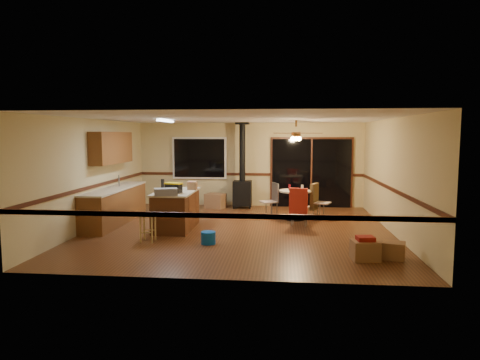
# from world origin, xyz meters

# --- Properties ---
(floor) EXTENTS (7.00, 7.00, 0.00)m
(floor) POSITION_xyz_m (0.00, 0.00, 0.00)
(floor) COLOR #552E17
(floor) RESTS_ON ground
(ceiling) EXTENTS (7.00, 7.00, 0.00)m
(ceiling) POSITION_xyz_m (0.00, 0.00, 2.60)
(ceiling) COLOR silver
(ceiling) RESTS_ON ground
(wall_back) EXTENTS (7.00, 0.00, 7.00)m
(wall_back) POSITION_xyz_m (0.00, 3.50, 1.30)
(wall_back) COLOR tan
(wall_back) RESTS_ON ground
(wall_front) EXTENTS (7.00, 0.00, 7.00)m
(wall_front) POSITION_xyz_m (0.00, -3.50, 1.30)
(wall_front) COLOR tan
(wall_front) RESTS_ON ground
(wall_left) EXTENTS (0.00, 7.00, 7.00)m
(wall_left) POSITION_xyz_m (-3.50, 0.00, 1.30)
(wall_left) COLOR tan
(wall_left) RESTS_ON ground
(wall_right) EXTENTS (0.00, 7.00, 7.00)m
(wall_right) POSITION_xyz_m (3.50, 0.00, 1.30)
(wall_right) COLOR tan
(wall_right) RESTS_ON ground
(chair_rail) EXTENTS (7.00, 7.00, 0.08)m
(chair_rail) POSITION_xyz_m (0.00, 0.00, 1.00)
(chair_rail) COLOR #411D10
(chair_rail) RESTS_ON ground
(window) EXTENTS (1.72, 0.10, 1.32)m
(window) POSITION_xyz_m (-1.60, 3.45, 1.50)
(window) COLOR black
(window) RESTS_ON ground
(sliding_door) EXTENTS (2.52, 0.10, 2.10)m
(sliding_door) POSITION_xyz_m (1.90, 3.45, 1.05)
(sliding_door) COLOR black
(sliding_door) RESTS_ON ground
(lower_cabinets) EXTENTS (0.60, 3.00, 0.86)m
(lower_cabinets) POSITION_xyz_m (-3.20, 0.50, 0.43)
(lower_cabinets) COLOR brown
(lower_cabinets) RESTS_ON ground
(countertop) EXTENTS (0.64, 3.04, 0.04)m
(countertop) POSITION_xyz_m (-3.20, 0.50, 0.88)
(countertop) COLOR beige
(countertop) RESTS_ON lower_cabinets
(upper_cabinets) EXTENTS (0.35, 2.00, 0.80)m
(upper_cabinets) POSITION_xyz_m (-3.33, 0.70, 1.90)
(upper_cabinets) COLOR brown
(upper_cabinets) RESTS_ON ground
(kitchen_island) EXTENTS (0.88, 1.68, 0.90)m
(kitchen_island) POSITION_xyz_m (-1.50, 0.00, 0.45)
(kitchen_island) COLOR #4D2713
(kitchen_island) RESTS_ON ground
(wood_stove) EXTENTS (0.55, 0.50, 2.52)m
(wood_stove) POSITION_xyz_m (-0.20, 3.05, 0.73)
(wood_stove) COLOR black
(wood_stove) RESTS_ON ground
(ceiling_fan) EXTENTS (0.24, 0.24, 0.55)m
(ceiling_fan) POSITION_xyz_m (1.35, 1.37, 2.21)
(ceiling_fan) COLOR brown
(ceiling_fan) RESTS_ON ceiling
(fluorescent_strip) EXTENTS (0.10, 1.20, 0.04)m
(fluorescent_strip) POSITION_xyz_m (-1.80, 0.30, 2.56)
(fluorescent_strip) COLOR white
(fluorescent_strip) RESTS_ON ceiling
(toolbox_grey) EXTENTS (0.56, 0.41, 0.16)m
(toolbox_grey) POSITION_xyz_m (-1.54, -0.72, 0.98)
(toolbox_grey) COLOR slate
(toolbox_grey) RESTS_ON kitchen_island
(toolbox_black) EXTENTS (0.41, 0.30, 0.20)m
(toolbox_black) POSITION_xyz_m (-1.48, -0.29, 1.00)
(toolbox_black) COLOR black
(toolbox_black) RESTS_ON kitchen_island
(toolbox_yellow_lid) EXTENTS (0.44, 0.32, 0.03)m
(toolbox_yellow_lid) POSITION_xyz_m (-1.48, -0.29, 1.12)
(toolbox_yellow_lid) COLOR gold
(toolbox_yellow_lid) RESTS_ON toolbox_black
(box_on_island) EXTENTS (0.24, 0.31, 0.20)m
(box_on_island) POSITION_xyz_m (-1.18, 0.37, 1.00)
(box_on_island) COLOR brown
(box_on_island) RESTS_ON kitchen_island
(bottle_dark) EXTENTS (0.09, 0.09, 0.28)m
(bottle_dark) POSITION_xyz_m (-1.82, 0.02, 1.04)
(bottle_dark) COLOR black
(bottle_dark) RESTS_ON kitchen_island
(bottle_pink) EXTENTS (0.07, 0.07, 0.20)m
(bottle_pink) POSITION_xyz_m (-1.18, 0.26, 1.00)
(bottle_pink) COLOR #D84C8C
(bottle_pink) RESTS_ON kitchen_island
(bottle_white) EXTENTS (0.05, 0.05, 0.16)m
(bottle_white) POSITION_xyz_m (-1.58, 0.39, 0.98)
(bottle_white) COLOR white
(bottle_white) RESTS_ON kitchen_island
(bar_stool) EXTENTS (0.32, 0.32, 0.58)m
(bar_stool) POSITION_xyz_m (-1.78, -1.29, 0.29)
(bar_stool) COLOR tan
(bar_stool) RESTS_ON floor
(blue_bucket) EXTENTS (0.40, 0.40, 0.25)m
(blue_bucket) POSITION_xyz_m (-0.49, -1.36, 0.13)
(blue_bucket) COLOR blue
(blue_bucket) RESTS_ON floor
(dining_table) EXTENTS (0.84, 0.84, 0.78)m
(dining_table) POSITION_xyz_m (1.35, 1.37, 0.53)
(dining_table) COLOR black
(dining_table) RESTS_ON ground
(glass_red) EXTENTS (0.07, 0.07, 0.14)m
(glass_red) POSITION_xyz_m (1.20, 1.47, 0.85)
(glass_red) COLOR #590C14
(glass_red) RESTS_ON dining_table
(glass_cream) EXTENTS (0.09, 0.09, 0.16)m
(glass_cream) POSITION_xyz_m (1.53, 1.32, 0.86)
(glass_cream) COLOR beige
(glass_cream) RESTS_ON dining_table
(chair_left) EXTENTS (0.54, 0.53, 0.51)m
(chair_left) POSITION_xyz_m (0.75, 1.51, 0.59)
(chair_left) COLOR tan
(chair_left) RESTS_ON ground
(chair_near) EXTENTS (0.52, 0.55, 0.70)m
(chair_near) POSITION_xyz_m (1.41, 0.49, 0.60)
(chair_near) COLOR tan
(chair_near) RESTS_ON ground
(chair_right) EXTENTS (0.58, 0.56, 0.70)m
(chair_right) POSITION_xyz_m (1.88, 1.49, 0.60)
(chair_right) COLOR tan
(chair_right) RESTS_ON ground
(box_under_window) EXTENTS (0.67, 0.59, 0.45)m
(box_under_window) POSITION_xyz_m (-1.02, 2.92, 0.22)
(box_under_window) COLOR brown
(box_under_window) RESTS_ON floor
(box_corner_a) EXTENTS (0.50, 0.44, 0.35)m
(box_corner_a) POSITION_xyz_m (2.49, -2.20, 0.18)
(box_corner_a) COLOR brown
(box_corner_a) RESTS_ON floor
(box_corner_b) EXTENTS (0.46, 0.43, 0.31)m
(box_corner_b) POSITION_xyz_m (3.02, -2.09, 0.15)
(box_corner_b) COLOR brown
(box_corner_b) RESTS_ON floor
(box_small_red) EXTENTS (0.33, 0.28, 0.08)m
(box_small_red) POSITION_xyz_m (2.49, -2.20, 0.39)
(box_small_red) COLOR maroon
(box_small_red) RESTS_ON box_corner_a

